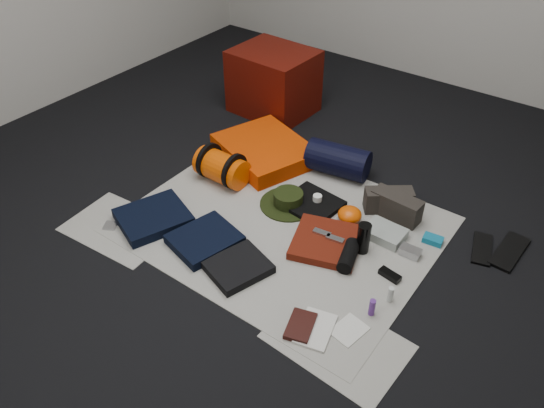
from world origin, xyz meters
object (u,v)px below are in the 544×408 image
Objects in this scene: compact_camera at (410,252)px; paperback_book at (300,326)px; water_bottle at (363,238)px; red_cabinet at (274,82)px; navy_duffel at (338,160)px; sleeping_pad at (265,150)px; stuff_sack at (222,168)px.

paperback_book is (-0.19, -0.72, -0.01)m from compact_camera.
red_cabinet is at bearing 142.73° from water_bottle.
red_cabinet is 1.45× the size of navy_duffel.
sleeping_pad reaches higher than paperback_book.
navy_duffel reaches higher than compact_camera.
paperback_book is (0.96, -1.02, -0.04)m from sleeping_pad.
stuff_sack is 0.99m from water_bottle.
navy_duffel is at bearing -26.27° from red_cabinet.
red_cabinet is 3.20× the size of paperback_book.
stuff_sack is at bearing -70.48° from red_cabinet.
water_bottle is (0.99, -0.05, -0.01)m from stuff_sack.
stuff_sack is 2.93× the size of compact_camera.
red_cabinet reaches higher than navy_duffel.
stuff_sack is (-0.06, -0.36, 0.04)m from sleeping_pad.
red_cabinet is 0.93m from navy_duffel.
sleeping_pad is at bearing 116.56° from paperback_book.
sleeping_pad is 5.47× the size of compact_camera.
navy_duffel reaches higher than paperback_book.
navy_duffel is 0.80m from compact_camera.
paperback_book is at bearing -76.07° from navy_duffel.
water_bottle is (0.47, -0.53, -0.01)m from navy_duffel.
navy_duffel is 2.21× the size of paperback_book.
stuff_sack is (0.28, -0.92, -0.13)m from red_cabinet.
sleeping_pad is at bearing -56.45° from red_cabinet.
red_cabinet reaches higher than compact_camera.
water_bottle is at bearing -2.96° from stuff_sack.
navy_duffel reaches higher than sleeping_pad.
water_bottle is 1.00× the size of paperback_book.
stuff_sack is at bearing -98.87° from sleeping_pad.
stuff_sack is 0.71m from navy_duffel.
sleeping_pad is 1.02m from water_bottle.
water_bottle is at bearing -154.09° from compact_camera.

